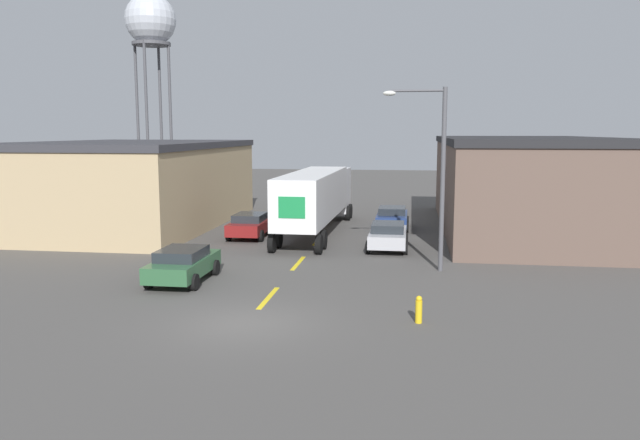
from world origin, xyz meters
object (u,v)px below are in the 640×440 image
Objects in this scene: parked_car_right_far at (392,217)px; fire_hydrant at (419,309)px; parked_car_left_near at (183,264)px; street_lamp at (435,165)px; parked_car_right_mid at (388,235)px; parked_car_left_far at (251,225)px; water_tower at (151,24)px; semi_truck at (318,195)px.

fire_hydrant is (1.46, -19.31, -0.31)m from parked_car_right_far.
parked_car_left_near and parked_car_right_far have the same top height.
parked_car_right_far is at bearing 100.55° from street_lamp.
parked_car_right_far is (0.00, 6.87, 0.00)m from parked_car_right_mid.
parked_car_right_mid is 6.46m from street_lamp.
parked_car_left_far and parked_car_right_far have the same top height.
street_lamp reaches higher than parked_car_right_far.
parked_car_left_far is at bearing -57.14° from water_tower.
water_tower reaches higher than fire_hydrant.
fire_hydrant is (9.44, -14.97, -0.31)m from parked_car_left_far.
parked_car_right_far reaches higher than fire_hydrant.
parked_car_left_near is 10.79m from parked_car_left_far.
street_lamp is (10.13, 3.57, 3.88)m from parked_car_left_near.
parked_car_left_far is 4.74× the size of fire_hydrant.
semi_truck is 3.56× the size of parked_car_right_mid.
water_tower reaches higher than parked_car_right_far.
parked_car_left_near is 11.48m from parked_car_right_mid.
water_tower is (-16.47, 25.50, 15.72)m from parked_car_left_far.
street_lamp is (10.13, -7.23, 3.88)m from parked_car_left_far.
water_tower is 21.68× the size of fire_hydrant.
parked_car_left_far is (-7.98, 2.53, 0.00)m from parked_car_right_mid.
water_tower is (-24.45, 21.16, 15.72)m from parked_car_right_far.
parked_car_right_far is at bearing 28.54° from parked_car_left_far.
parked_car_left_far is 34.18m from water_tower.
semi_truck is at bearing 33.78° from parked_car_left_far.
parked_car_right_far is (4.42, 1.96, -1.55)m from semi_truck.
parked_car_right_far is 4.74× the size of fire_hydrant.
parked_car_left_near is at bearing -117.80° from parked_car_right_far.
street_lamp is at bearing 84.87° from fire_hydrant.
parked_car_left_near is at bearing -160.59° from street_lamp.
parked_car_right_mid is at bearing 45.99° from parked_car_left_near.
parked_car_left_far is (0.00, 10.79, 0.00)m from parked_car_left_near.
parked_car_right_mid is 1.00× the size of parked_car_right_far.
street_lamp reaches higher than fire_hydrant.
parked_car_left_far is at bearing 122.22° from fire_hydrant.
parked_car_left_far is 17.70m from fire_hydrant.
parked_car_left_near is 42.84m from water_tower.
parked_car_left_far is at bearing -151.46° from parked_car_right_far.
parked_car_right_far is 12.39m from street_lamp.
water_tower is 2.44× the size of street_lamp.
semi_truck is 16.87× the size of fire_hydrant.
semi_truck is 6.79m from parked_car_right_mid.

